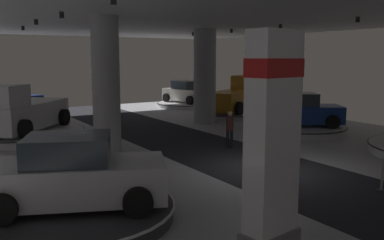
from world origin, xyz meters
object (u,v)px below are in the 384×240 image
at_px(pickup_truck_far_right, 239,96).
at_px(pickup_truck_far_left, 19,112).
at_px(display_car_deep_left, 9,102).
at_px(visitor_walking_near, 230,127).
at_px(display_platform_near_left, 77,212).
at_px(visitor_walking_far, 288,138).
at_px(brand_sign_pylon, 272,139).
at_px(display_platform_far_left, 25,134).
at_px(display_platform_deep_left, 9,116).
at_px(column_right, 205,76).
at_px(display_car_mid_right, 300,111).
at_px(display_car_near_left, 74,174).
at_px(display_platform_deep_right, 187,104).
at_px(display_platform_mid_right, 300,128).
at_px(display_car_deep_right, 187,93).
at_px(column_left, 106,85).
at_px(display_platform_far_right, 236,113).

bearing_deg(pickup_truck_far_right, pickup_truck_far_left, -174.32).
height_order(display_car_deep_left, visitor_walking_near, display_car_deep_left).
distance_m(display_platform_near_left, visitor_walking_far, 8.56).
bearing_deg(pickup_truck_far_right, brand_sign_pylon, -126.36).
xyz_separation_m(display_platform_far_left, visitor_walking_far, (7.51, -10.04, 0.70)).
relative_size(pickup_truck_far_left, display_platform_near_left, 1.14).
xyz_separation_m(display_platform_far_left, display_platform_deep_left, (0.41, 7.42, -0.03)).
relative_size(display_platform_far_left, pickup_truck_far_left, 1.06).
bearing_deg(column_right, visitor_walking_near, -114.76).
bearing_deg(column_right, display_platform_near_left, -134.93).
xyz_separation_m(display_car_mid_right, display_car_near_left, (-13.60, -5.90, 0.05)).
height_order(display_platform_deep_right, display_platform_mid_right, display_platform_deep_right).
bearing_deg(display_platform_far_left, display_car_mid_right, -23.98).
height_order(display_car_deep_right, display_platform_mid_right, display_car_deep_right).
distance_m(display_platform_deep_right, display_platform_near_left, 23.48).
height_order(display_platform_mid_right, display_car_mid_right, display_car_mid_right).
xyz_separation_m(column_left, display_platform_far_left, (-2.36, 4.96, -2.55)).
distance_m(column_left, display_platform_far_right, 13.09).
bearing_deg(display_car_near_left, column_right, 44.97).
bearing_deg(pickup_truck_far_left, display_platform_deep_left, 85.39).
distance_m(display_car_deep_left, display_platform_near_left, 19.05).
height_order(column_right, display_platform_mid_right, column_right).
bearing_deg(pickup_truck_far_left, display_platform_far_left, 49.02).
bearing_deg(display_car_mid_right, column_left, 176.25).
bearing_deg(brand_sign_pylon, display_platform_far_right, 54.10).
relative_size(display_platform_deep_right, display_platform_far_left, 0.84).
distance_m(pickup_truck_far_right, visitor_walking_near, 10.65).
bearing_deg(column_right, display_car_deep_right, 66.02).
bearing_deg(column_left, display_platform_near_left, -116.24).
distance_m(display_platform_deep_right, display_car_deep_right, 0.91).
height_order(display_platform_deep_right, display_platform_far_right, display_platform_deep_right).
distance_m(display_platform_mid_right, display_platform_near_left, 14.82).
distance_m(brand_sign_pylon, display_platform_mid_right, 14.38).
bearing_deg(display_platform_deep_right, pickup_truck_far_right, -84.79).
bearing_deg(display_platform_deep_right, visitor_walking_far, -109.24).
xyz_separation_m(display_car_deep_right, visitor_walking_far, (-5.95, -17.10, -0.19)).
relative_size(display_platform_deep_left, visitor_walking_far, 3.09).
xyz_separation_m(column_left, visitor_walking_far, (5.15, -5.07, -1.84)).
height_order(display_car_deep_left, display_car_near_left, display_car_near_left).
relative_size(column_left, display_platform_deep_right, 1.15).
xyz_separation_m(brand_sign_pylon, display_car_deep_left, (-1.61, 22.51, -1.18)).
relative_size(pickup_truck_far_left, pickup_truck_far_right, 0.94).
height_order(display_car_deep_right, display_platform_near_left, display_car_deep_right).
height_order(display_car_deep_left, display_platform_mid_right, display_car_deep_left).
relative_size(display_platform_deep_right, pickup_truck_far_left, 0.89).
bearing_deg(display_platform_deep_right, display_car_deep_left, 178.23).
height_order(display_platform_deep_right, display_platform_near_left, display_platform_near_left).
relative_size(display_platform_deep_left, display_platform_near_left, 1.04).
xyz_separation_m(column_right, display_car_mid_right, (2.62, -5.07, -1.67)).
xyz_separation_m(column_left, display_platform_deep_right, (11.11, 11.99, -2.57)).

